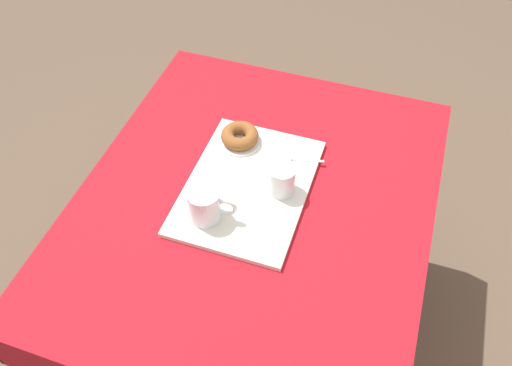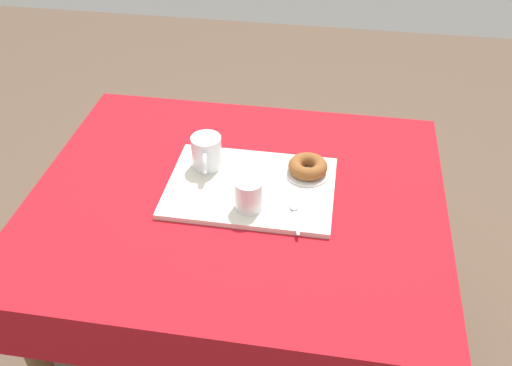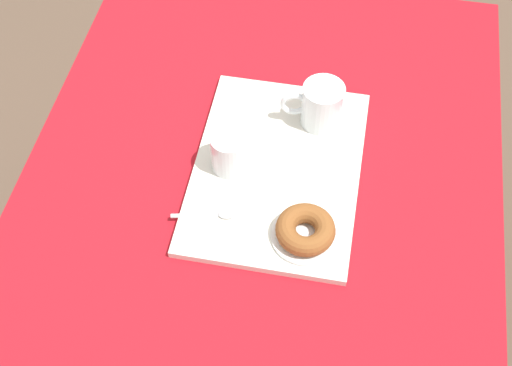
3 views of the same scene
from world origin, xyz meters
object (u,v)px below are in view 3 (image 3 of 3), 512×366
tea_mug_left (321,106)px  water_glass_near (230,153)px  teaspoon_near (219,214)px  dining_table (265,186)px  donut_plate_left (305,236)px  sugar_donut_left (305,230)px  serving_tray (277,170)px

tea_mug_left → water_glass_near: (-0.15, 0.16, -0.01)m
tea_mug_left → water_glass_near: size_ratio=1.51×
water_glass_near → teaspoon_near: size_ratio=0.70×
dining_table → water_glass_near: size_ratio=13.19×
donut_plate_left → dining_table: bearing=30.0°
teaspoon_near → sugar_donut_left: bearing=-18.9°
serving_tray → teaspoon_near: (-0.13, 0.09, 0.01)m
water_glass_near → donut_plate_left: size_ratio=0.68×
teaspoon_near → water_glass_near: bearing=79.5°
sugar_donut_left → water_glass_near: bearing=50.7°
water_glass_near → sugar_donut_left: size_ratio=0.78×
dining_table → serving_tray: bearing=-139.3°
dining_table → sugar_donut_left: 0.26m
serving_tray → water_glass_near: water_glass_near is taller
tea_mug_left → sugar_donut_left: 0.29m
serving_tray → donut_plate_left: bearing=-152.8°
water_glass_near → dining_table: bearing=-54.6°
teaspoon_near → tea_mug_left: bearing=47.5°
water_glass_near → donut_plate_left: bearing=-129.3°
water_glass_near → donut_plate_left: (-0.14, -0.17, -0.04)m
dining_table → water_glass_near: water_glass_near is taller
dining_table → teaspoon_near: (-0.17, 0.06, 0.12)m
serving_tray → tea_mug_left: size_ratio=3.54×
dining_table → tea_mug_left: bearing=-42.9°
water_glass_near → sugar_donut_left: water_glass_near is taller
water_glass_near → tea_mug_left: bearing=-47.0°
dining_table → donut_plate_left: 0.25m
water_glass_near → teaspoon_near: (-0.12, -0.00, -0.04)m
water_glass_near → serving_tray: bearing=-83.3°
donut_plate_left → teaspoon_near: (0.02, 0.17, 0.00)m
dining_table → sugar_donut_left: bearing=-150.0°
serving_tray → tea_mug_left: tea_mug_left is taller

